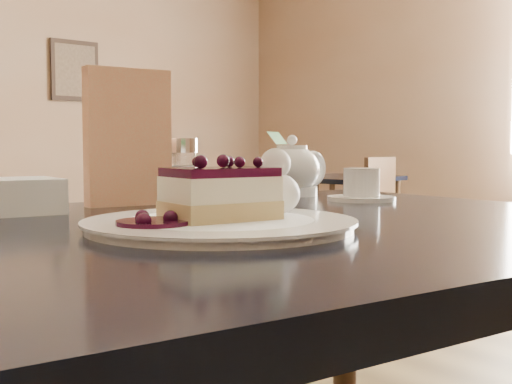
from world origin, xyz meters
TOP-DOWN VIEW (x-y plane):
  - main_table at (-0.18, 0.01)m, footprint 1.35×0.97m
  - dessert_plate at (-0.19, -0.05)m, footprint 0.32×0.32m
  - cheesecake_slice at (-0.19, -0.05)m, footprint 0.14×0.10m
  - whipped_cream at (-0.09, -0.04)m, footprint 0.07×0.07m
  - berry_sauce at (-0.28, -0.04)m, footprint 0.09×0.09m
  - tea_set at (0.26, 0.27)m, footprint 0.19×0.30m
  - menu_card at (-0.12, 0.32)m, footprint 0.15×0.05m
  - sugar_shaker at (0.00, 0.34)m, footprint 0.06×0.06m
  - napkin_stack at (-0.32, 0.31)m, footprint 0.14×0.14m
  - bg_table_far_right at (3.09, 2.87)m, footprint 0.99×1.63m

SIDE VIEW (x-z plane):
  - bg_table_far_right at x=3.09m, z-range -0.48..0.60m
  - main_table at x=-0.18m, z-range 0.32..1.12m
  - dessert_plate at x=-0.19m, z-range 0.80..0.81m
  - berry_sauce at x=-0.28m, z-range 0.81..0.82m
  - napkin_stack at x=-0.32m, z-range 0.80..0.85m
  - whipped_cream at x=-0.09m, z-range 0.81..0.87m
  - cheesecake_slice at x=-0.19m, z-range 0.81..0.88m
  - tea_set at x=0.26m, z-range 0.79..0.90m
  - sugar_shaker at x=0.00m, z-range 0.80..0.92m
  - menu_card at x=-0.12m, z-range 0.80..1.03m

